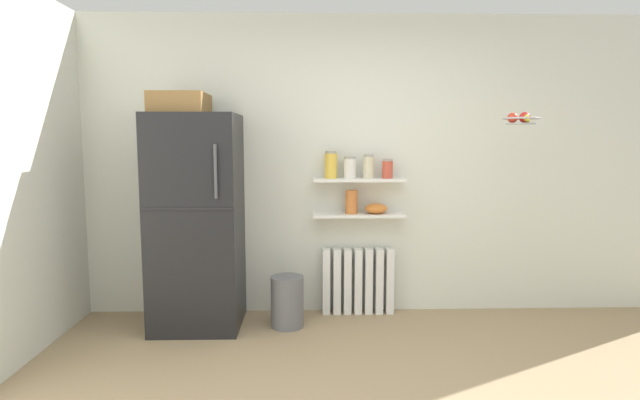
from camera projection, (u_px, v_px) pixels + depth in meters
name	position (u px, v px, depth m)	size (l,w,h in m)	color
ground_plane	(350.00, 389.00, 3.19)	(7.04, 7.04, 0.00)	#9E8460
back_wall	(336.00, 166.00, 4.57)	(7.04, 0.10, 2.60)	silver
refrigerator	(196.00, 217.00, 4.20)	(0.70, 0.71, 1.90)	black
radiator	(358.00, 281.00, 4.57)	(0.63, 0.12, 0.58)	white
wall_shelf_lower	(359.00, 215.00, 4.47)	(0.79, 0.22, 0.03)	white
wall_shelf_upper	(359.00, 180.00, 4.43)	(0.79, 0.22, 0.03)	white
storage_jar_0	(331.00, 165.00, 4.41)	(0.11, 0.11, 0.23)	yellow
storage_jar_1	(350.00, 168.00, 4.42)	(0.11, 0.11, 0.19)	silver
storage_jar_2	(369.00, 167.00, 4.42)	(0.09, 0.09, 0.21)	beige
storage_jar_3	(387.00, 169.00, 4.43)	(0.09, 0.09, 0.17)	#C64C38
vase	(351.00, 202.00, 4.45)	(0.11, 0.11, 0.20)	#CC7033
shelf_bowl	(376.00, 209.00, 4.47)	(0.19, 0.19, 0.09)	orange
trash_bin	(287.00, 302.00, 4.24)	(0.27, 0.27, 0.42)	slate
hanging_fruit_basket	(521.00, 119.00, 3.92)	(0.27, 0.27, 0.10)	#B2B2B7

